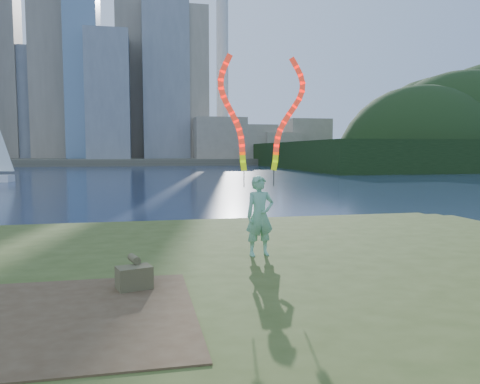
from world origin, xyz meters
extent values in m
plane|color=#17233A|center=(0.00, 0.00, 0.00)|extent=(320.00, 320.00, 0.00)
cube|color=#3A4A1A|center=(0.00, -2.50, 0.15)|extent=(20.00, 18.00, 0.30)
cube|color=#3A4A1A|center=(0.00, -2.20, 0.40)|extent=(17.00, 15.00, 0.30)
cube|color=#3A4A1A|center=(0.00, -2.00, 0.65)|extent=(14.00, 12.00, 0.30)
cube|color=#47331E|center=(-2.20, -3.20, 0.81)|extent=(3.20, 3.00, 0.02)
cube|color=#4E4939|center=(0.00, 95.00, 0.60)|extent=(320.00, 40.00, 1.20)
cylinder|color=silver|center=(18.00, 102.00, 30.20)|extent=(2.80, 2.80, 58.00)
imported|color=#157C44|center=(0.86, -0.62, 1.51)|extent=(0.56, 0.40, 1.42)
cylinder|color=black|center=(0.59, -0.56, 2.17)|extent=(0.02, 0.02, 0.30)
cylinder|color=black|center=(1.15, -0.49, 2.17)|extent=(0.02, 0.02, 0.30)
cube|color=#474829|center=(-1.29, -2.29, 0.96)|extent=(0.51, 0.41, 0.32)
cylinder|color=#474829|center=(-1.29, -2.08, 1.17)|extent=(0.19, 0.32, 0.11)
camera|label=1|loc=(-1.18, -8.56, 2.65)|focal=35.00mm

